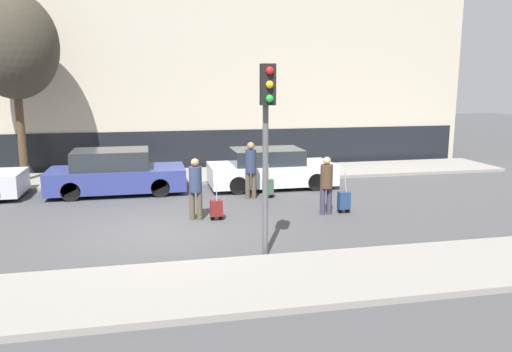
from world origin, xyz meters
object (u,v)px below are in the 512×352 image
parked_car_1 (116,173)px  traffic_light (267,123)px  parked_car_2 (270,169)px  pedestrian_left (195,185)px  trolley_left (216,208)px  bare_tree_near_crossing (14,46)px  pedestrian_right (326,182)px  trolley_center (268,187)px  trolley_right (344,200)px  pedestrian_center (251,167)px

parked_car_1 → traffic_light: (3.43, -7.05, 2.15)m
parked_car_2 → pedestrian_left: pedestrian_left is taller
trolley_left → bare_tree_near_crossing: (-6.15, 6.42, 4.53)m
pedestrian_right → trolley_left: bearing=-5.0°
parked_car_1 → pedestrian_right: pedestrian_right is taller
trolley_center → bare_tree_near_crossing: 10.18m
trolley_left → trolley_right: bearing=-0.3°
parked_car_1 → trolley_center: size_ratio=3.86×
parked_car_1 → parked_car_2: 5.21m
parked_car_1 → parked_car_2: size_ratio=1.01×
parked_car_2 → pedestrian_right: bearing=-80.5°
traffic_light → bare_tree_near_crossing: (-6.79, 9.52, 2.02)m
parked_car_1 → pedestrian_left: size_ratio=2.64×
trolley_left → trolley_center: (1.95, 2.22, 0.03)m
parked_car_2 → trolley_left: (-2.41, -3.80, -0.31)m
traffic_light → bare_tree_near_crossing: 11.86m
pedestrian_left → pedestrian_right: (3.58, -0.22, -0.02)m
parked_car_2 → trolley_center: (-0.46, -1.58, -0.29)m
pedestrian_left → trolley_center: size_ratio=1.46×
pedestrian_right → pedestrian_center: bearing=-58.7°
pedestrian_center → pedestrian_right: 2.86m
trolley_left → trolley_center: bearing=48.7°
trolley_center → traffic_light: (-1.32, -5.31, 2.47)m
pedestrian_left → trolley_center: 3.28m
trolley_left → trolley_right: trolley_right is taller
trolley_left → traffic_light: (0.63, -3.09, 2.50)m
pedestrian_center → bare_tree_near_crossing: size_ratio=0.27×
parked_car_2 → traffic_light: bearing=-104.5°
bare_tree_near_crossing → traffic_light: bearing=-54.5°
traffic_light → trolley_center: bearing=76.0°
pedestrian_left → traffic_light: traffic_light is taller
pedestrian_center → trolley_right: (2.20, -2.29, -0.67)m
pedestrian_center → pedestrian_right: size_ratio=1.11×
trolley_center → bare_tree_near_crossing: (-8.11, 4.20, 4.50)m
pedestrian_center → traffic_light: size_ratio=0.45×
pedestrian_right → trolley_right: (0.55, 0.04, -0.56)m
trolley_center → pedestrian_right: pedestrian_right is taller
trolley_left → parked_car_1: bearing=125.2°
parked_car_1 → pedestrian_left: pedestrian_left is taller
pedestrian_center → trolley_center: bearing=179.9°
pedestrian_right → bare_tree_near_crossing: (-9.21, 6.48, 3.94)m
pedestrian_right → trolley_right: size_ratio=1.42×
trolley_center → trolley_right: (1.65, -2.24, 0.00)m
parked_car_2 → pedestrian_left: size_ratio=2.60×
parked_car_1 → trolley_right: 7.54m
parked_car_1 → bare_tree_near_crossing: size_ratio=0.66×
pedestrian_center → trolley_right: 3.24m
parked_car_2 → parked_car_1: bearing=178.2°
pedestrian_left → pedestrian_right: 3.59m
parked_car_1 → pedestrian_right: (5.85, -4.02, 0.24)m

